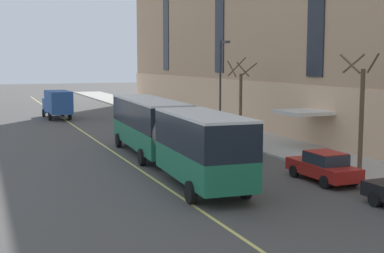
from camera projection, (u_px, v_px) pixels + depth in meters
The scene contains 12 objects.
ground_plane at pixel (209, 182), 27.14m from camera, with size 260.00×260.00×0.00m, color #4C4947.
sidewalk at pixel (327, 159), 33.32m from camera, with size 5.16×160.00×0.15m, color #ADA89E.
city_bus at pixel (167, 131), 30.86m from camera, with size 3.70×19.72×3.68m.
parked_car_white_0 at pixel (228, 137), 37.91m from camera, with size 2.11×4.68×1.56m.
parked_car_red_1 at pixel (323, 167), 27.21m from camera, with size 1.92×4.48×1.56m.
parked_car_champagne_2 at pixel (139, 110), 58.88m from camera, with size 1.93×4.27×1.56m.
box_truck at pixel (57, 103), 57.23m from camera, with size 2.53×7.07×3.03m.
street_tree_mid_block at pixel (361, 111), 29.28m from camera, with size 1.69×1.80×6.41m.
street_tree_far_uptown at pixel (240, 96), 42.81m from camera, with size 2.04×1.94×6.34m.
street_lamp at pixel (221, 79), 42.60m from camera, with size 0.36×1.48×7.62m.
fire_hydrant at pixel (338, 166), 28.91m from camera, with size 0.42×0.24×0.72m.
lane_centerline at pixel (147, 174), 29.04m from camera, with size 0.16×140.00×0.01m, color #E0D66B.
Camera 1 is at (-10.61, -24.41, 6.09)m, focal length 50.00 mm.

